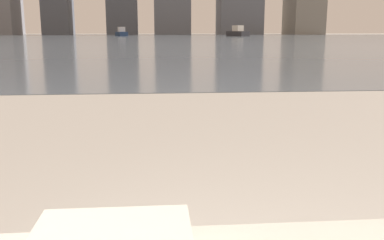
{
  "coord_description": "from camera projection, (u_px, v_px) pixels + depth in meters",
  "views": [
    {
      "loc": [
        -0.1,
        0.04,
        1.01
      ],
      "look_at": [
        0.08,
        2.07,
        0.58
      ],
      "focal_mm": 40.0,
      "sensor_mm": 36.0,
      "label": 1
    }
  ],
  "objects": [
    {
      "name": "harbor_boat_1",
      "position": [
        122.0,
        33.0,
        82.35
      ],
      "size": [
        2.77,
        4.85,
        1.72
      ],
      "color": "navy",
      "rests_on": "harbor_water"
    },
    {
      "name": "harbor_boat_0",
      "position": [
        238.0,
        32.0,
        79.49
      ],
      "size": [
        3.67,
        5.57,
        1.98
      ],
      "color": "#2D2D33",
      "rests_on": "harbor_water"
    },
    {
      "name": "harbor_water",
      "position": [
        155.0,
        38.0,
        60.64
      ],
      "size": [
        180.0,
        110.0,
        0.01
      ],
      "color": "slate",
      "rests_on": "ground_plane"
    }
  ]
}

